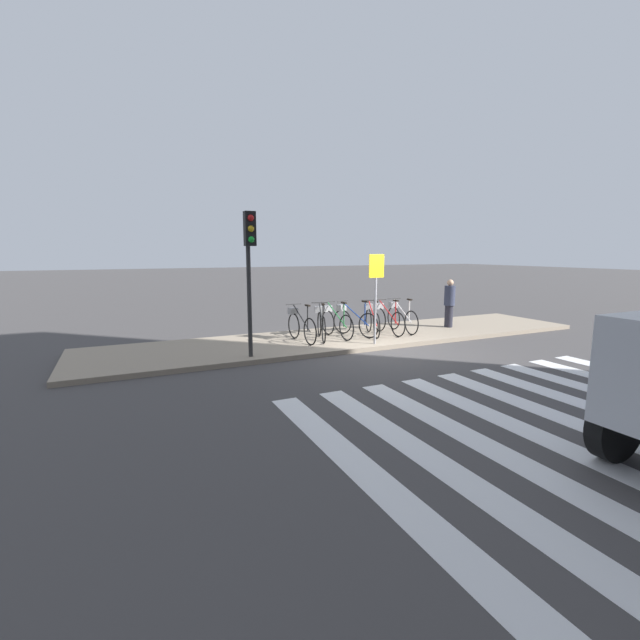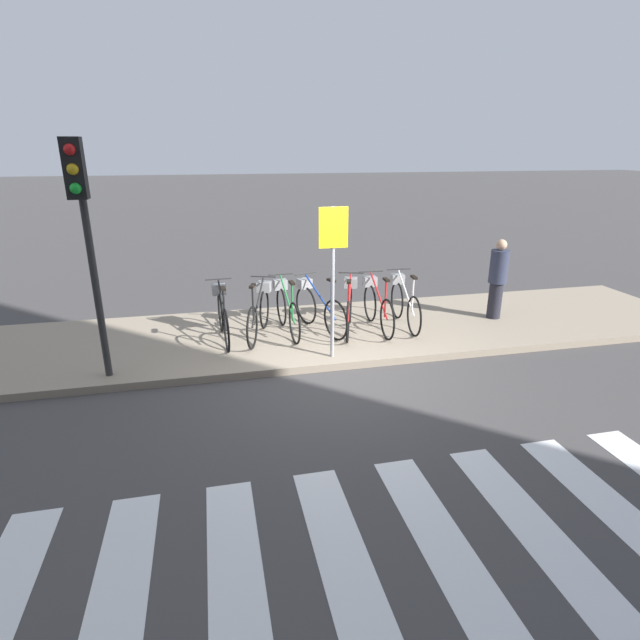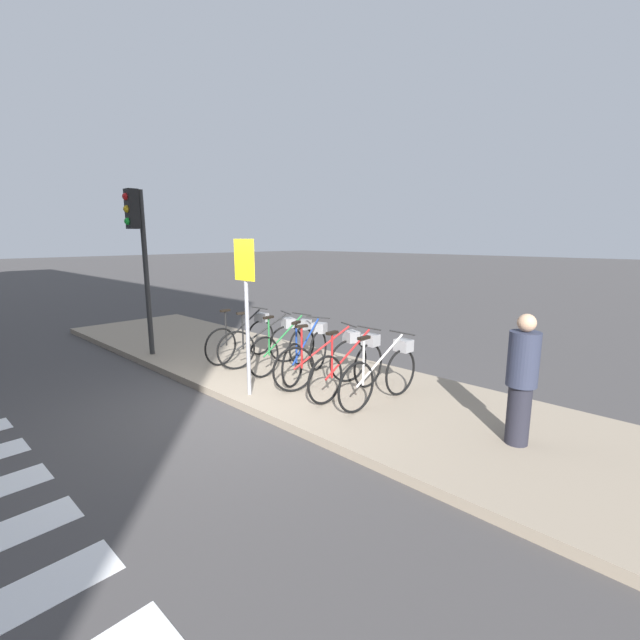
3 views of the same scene
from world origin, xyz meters
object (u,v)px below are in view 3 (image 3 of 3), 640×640
at_px(parked_bicycle_1, 266,341).
at_px(traffic_light, 138,238).
at_px(parked_bicycle_3, 308,351).
at_px(parked_bicycle_6, 384,372).
at_px(sign_post, 246,291).
at_px(parked_bicycle_0, 245,336).
at_px(pedestrian, 522,378).
at_px(parked_bicycle_2, 287,345).
at_px(parked_bicycle_5, 352,365).
at_px(parked_bicycle_4, 327,359).

xyz_separation_m(parked_bicycle_1, traffic_light, (-2.35, -1.25, 1.92)).
distance_m(parked_bicycle_3, parked_bicycle_6, 1.63).
bearing_deg(sign_post, traffic_light, -179.08).
xyz_separation_m(parked_bicycle_0, pedestrian, (5.22, 0.01, 0.35)).
height_order(parked_bicycle_2, parked_bicycle_6, same).
relative_size(parked_bicycle_3, traffic_light, 0.50).
relative_size(parked_bicycle_1, parked_bicycle_2, 0.96).
bearing_deg(parked_bicycle_3, parked_bicycle_5, -7.34).
height_order(parked_bicycle_4, traffic_light, traffic_light).
bearing_deg(pedestrian, parked_bicycle_6, -179.84).
height_order(parked_bicycle_2, traffic_light, traffic_light).
bearing_deg(sign_post, parked_bicycle_6, 35.30).
bearing_deg(parked_bicycle_3, parked_bicycle_1, -176.33).
xyz_separation_m(parked_bicycle_6, sign_post, (-1.67, -1.18, 1.15)).
relative_size(parked_bicycle_1, parked_bicycle_3, 1.01).
bearing_deg(parked_bicycle_3, parked_bicycle_4, -13.83).
height_order(parked_bicycle_3, sign_post, sign_post).
distance_m(traffic_light, sign_post, 3.46).
relative_size(parked_bicycle_2, parked_bicycle_3, 1.05).
relative_size(parked_bicycle_2, parked_bicycle_4, 1.04).
height_order(parked_bicycle_3, parked_bicycle_5, same).
xyz_separation_m(parked_bicycle_6, pedestrian, (1.89, 0.01, 0.35)).
relative_size(parked_bicycle_1, traffic_light, 0.50).
relative_size(parked_bicycle_1, sign_post, 0.70).
height_order(parked_bicycle_0, parked_bicycle_5, same).
relative_size(parked_bicycle_4, sign_post, 0.70).
distance_m(parked_bicycle_6, pedestrian, 1.92).
distance_m(parked_bicycle_1, sign_post, 1.94).
bearing_deg(parked_bicycle_4, parked_bicycle_0, 178.76).
height_order(parked_bicycle_5, pedestrian, pedestrian).
relative_size(parked_bicycle_0, traffic_light, 0.52).
relative_size(parked_bicycle_0, parked_bicycle_1, 1.04).
bearing_deg(parked_bicycle_4, sign_post, -118.04).
xyz_separation_m(parked_bicycle_2, sign_post, (0.53, -1.28, 1.15)).
distance_m(parked_bicycle_4, sign_post, 1.71).
bearing_deg(parked_bicycle_2, parked_bicycle_6, -2.49).
bearing_deg(parked_bicycle_2, parked_bicycle_0, -174.70).
height_order(parked_bicycle_2, parked_bicycle_4, same).
bearing_deg(parked_bicycle_2, sign_post, -67.45).
bearing_deg(pedestrian, parked_bicycle_5, -178.49).
bearing_deg(parked_bicycle_3, parked_bicycle_2, 178.45).
relative_size(parked_bicycle_3, parked_bicycle_5, 0.95).
bearing_deg(parked_bicycle_4, pedestrian, 1.22).
bearing_deg(traffic_light, parked_bicycle_5, 14.68).
relative_size(parked_bicycle_1, parked_bicycle_6, 0.96).
distance_m(parked_bicycle_5, traffic_light, 5.02).
distance_m(parked_bicycle_3, parked_bicycle_5, 1.09).
bearing_deg(parked_bicycle_5, pedestrian, 1.51).
bearing_deg(parked_bicycle_4, parked_bicycle_2, 172.24).
height_order(parked_bicycle_0, pedestrian, pedestrian).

